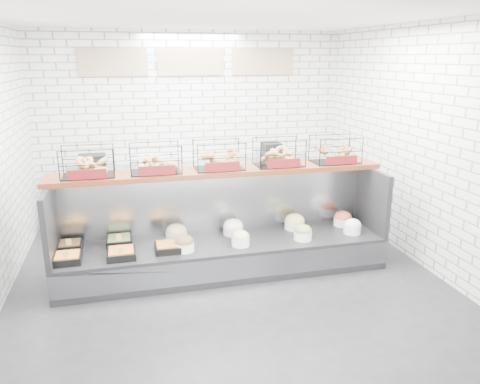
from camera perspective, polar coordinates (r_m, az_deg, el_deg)
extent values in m
plane|color=black|center=(5.70, -1.33, -10.77)|extent=(5.50, 5.50, 0.00)
cube|color=silver|center=(7.86, -5.84, 8.18)|extent=(5.00, 0.02, 3.00)
cube|color=silver|center=(6.22, 21.74, 5.01)|extent=(0.02, 5.50, 3.00)
cube|color=white|center=(5.10, -1.56, 20.86)|extent=(5.00, 5.50, 0.02)
cube|color=tan|center=(7.68, -15.24, 15.02)|extent=(1.05, 0.03, 0.42)
cube|color=tan|center=(7.76, -6.03, 15.48)|extent=(1.05, 0.03, 0.42)
cube|color=tan|center=(8.02, 2.81, 15.57)|extent=(1.05, 0.03, 0.42)
cube|color=black|center=(5.88, -1.99, -7.74)|extent=(4.00, 0.90, 0.40)
cube|color=#93969B|center=(5.49, -1.03, -9.34)|extent=(4.00, 0.03, 0.28)
cube|color=#93969B|center=(6.05, -2.85, -0.99)|extent=(4.00, 0.08, 0.80)
cube|color=black|center=(5.62, -22.13, -3.55)|extent=(0.06, 0.90, 0.80)
cube|color=black|center=(6.35, 15.63, -0.75)|extent=(0.06, 0.90, 0.80)
cube|color=black|center=(5.54, -20.27, -7.63)|extent=(0.29, 0.29, 0.08)
cube|color=orange|center=(5.53, -20.30, -7.30)|extent=(0.25, 0.25, 0.04)
cube|color=#D8C14B|center=(5.41, -20.47, -7.19)|extent=(0.06, 0.01, 0.08)
cube|color=black|center=(5.88, -19.99, -6.24)|extent=(0.27, 0.27, 0.08)
cube|color=brown|center=(5.87, -20.03, -5.92)|extent=(0.23, 0.23, 0.04)
cube|color=#D8C14B|center=(5.76, -20.17, -5.76)|extent=(0.06, 0.01, 0.08)
cube|color=black|center=(5.49, -14.26, -7.32)|extent=(0.32, 0.32, 0.08)
cube|color=orange|center=(5.48, -14.28, -6.98)|extent=(0.27, 0.27, 0.04)
cube|color=#D8C14B|center=(5.35, -14.32, -6.90)|extent=(0.06, 0.01, 0.08)
cube|color=black|center=(5.86, -14.50, -5.82)|extent=(0.30, 0.30, 0.08)
cube|color=olive|center=(5.85, -14.52, -5.50)|extent=(0.26, 0.26, 0.04)
cube|color=#D8C14B|center=(5.73, -14.56, -5.38)|extent=(0.06, 0.01, 0.08)
cube|color=black|center=(5.55, -8.81, -6.74)|extent=(0.29, 0.29, 0.08)
cube|color=orange|center=(5.54, -8.82, -6.40)|extent=(0.25, 0.25, 0.04)
cube|color=#D8C14B|center=(5.42, -8.74, -6.27)|extent=(0.06, 0.01, 0.08)
cylinder|color=white|center=(5.52, -6.80, -6.61)|extent=(0.23, 0.23, 0.11)
ellipsoid|color=brown|center=(5.50, -6.82, -6.03)|extent=(0.22, 0.22, 0.16)
cylinder|color=white|center=(5.85, -7.75, -5.32)|extent=(0.27, 0.27, 0.11)
ellipsoid|color=tan|center=(5.83, -7.77, -4.77)|extent=(0.26, 0.26, 0.18)
cylinder|color=white|center=(5.63, 0.07, -6.02)|extent=(0.22, 0.22, 0.11)
ellipsoid|color=#CDB87E|center=(5.61, 0.07, -5.45)|extent=(0.21, 0.21, 0.15)
cylinder|color=white|center=(5.98, -0.83, -4.66)|extent=(0.26, 0.26, 0.11)
ellipsoid|color=white|center=(5.96, -0.83, -4.13)|extent=(0.25, 0.25, 0.18)
cylinder|color=white|center=(5.87, 7.66, -5.24)|extent=(0.23, 0.23, 0.11)
ellipsoid|color=olive|center=(5.85, 7.68, -4.69)|extent=(0.22, 0.22, 0.15)
cylinder|color=white|center=(6.21, 6.65, -3.98)|extent=(0.26, 0.26, 0.11)
ellipsoid|color=#DACC6F|center=(6.19, 6.67, -3.46)|extent=(0.26, 0.26, 0.18)
cylinder|color=white|center=(6.18, 13.51, -4.42)|extent=(0.22, 0.22, 0.11)
ellipsoid|color=silver|center=(6.16, 13.55, -3.90)|extent=(0.22, 0.22, 0.15)
cylinder|color=white|center=(6.44, 12.38, -3.51)|extent=(0.24, 0.24, 0.11)
ellipsoid|color=#D0532C|center=(6.42, 12.42, -3.01)|extent=(0.23, 0.23, 0.16)
cube|color=#491D0F|center=(5.75, -2.55, 2.56)|extent=(4.10, 0.50, 0.06)
cube|color=black|center=(5.62, -18.11, 3.53)|extent=(0.60, 0.38, 0.34)
cube|color=#5B1012|center=(5.44, -18.15, 2.05)|extent=(0.42, 0.02, 0.11)
cube|color=black|center=(5.61, -10.28, 4.06)|extent=(0.60, 0.38, 0.34)
cube|color=#5B1012|center=(5.44, -10.08, 2.60)|extent=(0.42, 0.02, 0.11)
cube|color=black|center=(5.71, -2.57, 4.51)|extent=(0.60, 0.38, 0.34)
cube|color=#5B1012|center=(5.54, -2.14, 3.09)|extent=(0.42, 0.02, 0.11)
cube|color=black|center=(5.90, 4.77, 4.86)|extent=(0.60, 0.38, 0.34)
cube|color=#5B1012|center=(5.74, 5.38, 3.49)|extent=(0.42, 0.02, 0.11)
cube|color=black|center=(6.19, 11.54, 5.11)|extent=(0.60, 0.38, 0.34)
cube|color=#5B1012|center=(6.03, 12.30, 3.81)|extent=(0.42, 0.02, 0.11)
cube|color=#93969B|center=(7.77, -5.28, 0.18)|extent=(4.00, 0.60, 0.90)
cube|color=black|center=(7.54, -17.57, 3.46)|extent=(0.40, 0.30, 0.24)
cube|color=silver|center=(7.58, -10.92, 3.76)|extent=(0.35, 0.28, 0.18)
cylinder|color=#C94432|center=(7.81, -1.20, 4.56)|extent=(0.09, 0.09, 0.22)
cube|color=black|center=(7.89, 3.85, 4.94)|extent=(0.30, 0.30, 0.30)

